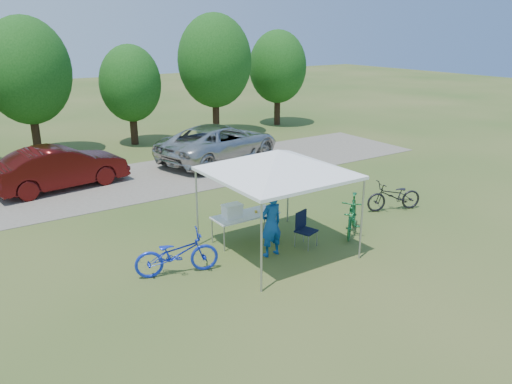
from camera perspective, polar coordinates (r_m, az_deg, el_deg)
ground at (r=13.13m, az=2.33°, el=-6.80°), size 100.00×100.00×0.00m
gravel_strip at (r=19.73m, az=-11.45°, el=1.60°), size 24.00×5.00×0.02m
canopy at (r=12.24m, az=2.49°, el=4.51°), size 4.53×4.53×3.00m
treeline at (r=24.65m, az=-18.22°, el=12.72°), size 24.89×4.28×6.30m
folding_table at (r=13.54m, az=-1.23°, el=-2.75°), size 1.82×0.76×0.75m
folding_chair at (r=13.33m, az=5.47°, el=-3.87°), size 0.60×0.62×0.93m
cooler at (r=13.25m, az=-2.72°, el=-2.17°), size 0.51×0.35×0.37m
ice_cream_cup at (r=13.63m, az=0.01°, el=-2.25°), size 0.08×0.08×0.06m
cyclist at (r=12.58m, az=1.73°, el=-3.67°), size 0.64×0.44×1.72m
bike_blue at (r=11.93m, az=-9.05°, el=-6.97°), size 2.08×1.20×1.03m
bike_green at (r=14.27m, az=10.93°, el=-2.60°), size 1.76×1.58×1.11m
bike_dark at (r=16.40m, az=15.52°, el=-0.44°), size 1.93×1.21×0.96m
minivan at (r=21.69m, az=-4.17°, el=5.65°), size 6.29×4.21×1.60m
sedan at (r=19.23m, az=-21.45°, el=2.64°), size 4.81×2.19×1.53m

